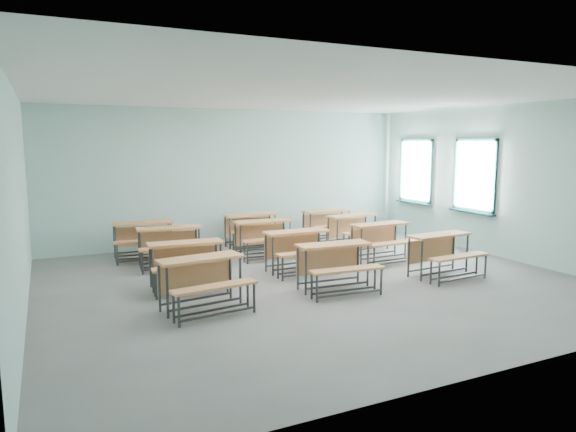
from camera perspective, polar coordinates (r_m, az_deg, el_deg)
name	(u,v)px	position (r m, az deg, el deg)	size (l,w,h in m)	color
room	(318,190)	(8.86, 3.32, 2.88)	(9.04, 8.04, 3.24)	gray
desk_unit_r0c0	(204,276)	(7.52, -9.36, -6.55)	(1.32, 0.97, 0.77)	#C77C47
desk_unit_r0c1	(336,260)	(8.43, 5.38, -4.87)	(1.28, 0.91, 0.77)	#C77C47
desk_unit_r0c2	(443,249)	(9.69, 16.85, -3.48)	(1.28, 0.90, 0.77)	#C77C47
desk_unit_r1c0	(187,258)	(8.69, -11.17, -4.59)	(1.29, 0.91, 0.77)	#C77C47
desk_unit_r1c1	(299,245)	(9.61, 1.26, -3.22)	(1.23, 0.83, 0.77)	#C77C47
desk_unit_r1c2	(382,236)	(10.66, 10.45, -2.22)	(1.26, 0.87, 0.77)	#C77C47
desk_unit_r2c0	(170,240)	(10.29, -12.99, -2.67)	(1.30, 0.94, 0.77)	#C77C47
desk_unit_r2c1	(265,233)	(10.88, -2.60, -1.89)	(1.25, 0.85, 0.77)	#C77C47
desk_unit_r2c2	(355,226)	(11.85, 7.48, -1.11)	(1.33, 0.98, 0.77)	#C77C47
desk_unit_r3c0	(143,234)	(11.12, -15.79, -1.97)	(1.28, 0.90, 0.77)	#C77C47
desk_unit_r3c1	(252,225)	(11.95, -4.01, -0.99)	(1.23, 0.83, 0.77)	#C77C47
desk_unit_r3c2	(329,221)	(12.63, 4.58, -0.50)	(1.27, 0.88, 0.77)	#C77C47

